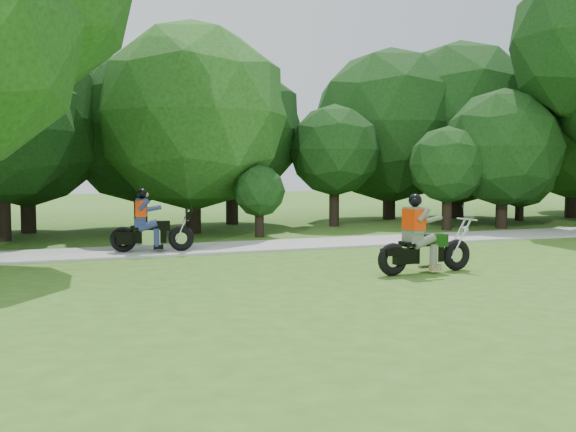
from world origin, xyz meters
TOP-DOWN VIEW (x-y plane):
  - walkway at (0.00, 8.00)m, footprint 60.00×2.20m
  - tree_line at (0.64, 14.35)m, footprint 40.05×11.79m
  - chopper_motorcycle at (-1.38, 2.69)m, footprint 2.23×0.63m
  - touring_motorcycle at (-5.99, 7.64)m, footprint 2.02×0.83m

SIDE VIEW (x-z plane):
  - walkway at x=0.00m, z-range 0.00..0.06m
  - chopper_motorcycle at x=-1.38m, z-range -0.21..1.38m
  - touring_motorcycle at x=-5.99m, z-range -0.15..1.40m
  - tree_line at x=0.64m, z-range -0.11..7.39m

